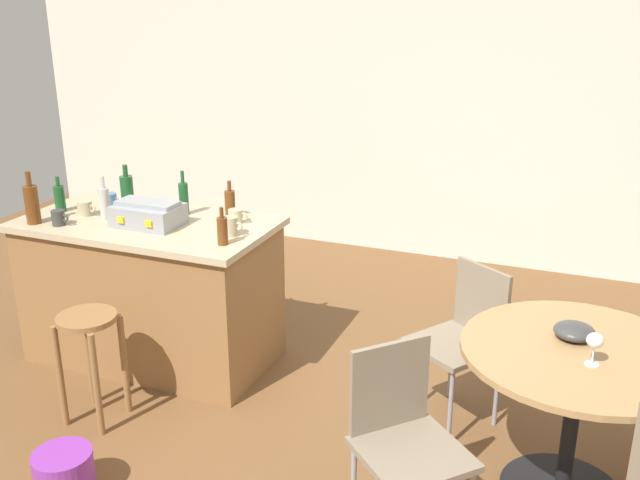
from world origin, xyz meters
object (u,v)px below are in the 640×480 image
Objects in this scene: bottle_2 at (222,230)px; cup_4 at (59,218)px; cup_0 at (231,226)px; wine_glass at (595,342)px; cup_2 at (236,216)px; serving_bowl at (574,331)px; bottle_3 at (60,198)px; plastic_bucket at (64,474)px; folding_chair_right at (464,333)px; bottle_5 at (105,203)px; kitchen_island at (152,290)px; dining_table at (576,386)px; bottle_1 at (127,190)px; bottle_6 at (230,203)px; bottle_4 at (184,198)px; cup_1 at (111,201)px; folding_chair_near at (404,435)px; bottle_0 at (32,203)px; cup_3 at (85,208)px; wooden_stool at (90,345)px; toolbox at (148,214)px.

bottle_2 reaches higher than cup_4.
wine_glass is at bearing -14.98° from cup_0.
serving_bowl is at bearing -14.88° from cup_2.
plastic_bucket is (0.99, -1.27, -0.87)m from bottle_3.
cup_2 is at bearing 10.25° from bottle_3.
folding_chair_right is 3.16× the size of plastic_bucket.
serving_bowl is (3.08, -0.32, -0.20)m from bottle_3.
bottle_2 reaches higher than serving_bowl.
wine_glass is (2.80, -0.51, -0.14)m from bottle_5.
kitchen_island reaches higher than dining_table.
bottle_6 is (0.73, 0.02, -0.01)m from bottle_1.
bottle_5 is at bearing -78.68° from bottle_1.
kitchen_island is 5.58× the size of bottle_4.
cup_1 is at bearing -170.62° from bottle_4.
folding_chair_near is at bearing -137.79° from dining_table.
bottle_6 reaches higher than serving_bowl.
dining_table is 2.34m from plastic_bucket.
bottle_6 is at bearing 113.91° from bottle_2.
bottle_0 is 0.31m from cup_3.
folding_chair_right is 2.32m from cup_1.
bottle_5 is 0.18m from cup_3.
bottle_1 is 0.52m from cup_4.
bottle_0 reaches higher than folding_chair_near.
wooden_stool is at bearing 115.52° from plastic_bucket.
folding_chair_right is 2.60m from bottle_0.
bottle_3 is at bearing 174.16° from serving_bowl.
cup_2 is (0.09, -0.09, -0.05)m from bottle_6.
cup_4 is at bearing -132.81° from bottle_5.
bottle_3 is 1.15m from cup_2.
bottle_1 reaches higher than cup_0.
cup_0 reaches higher than folding_chair_right.
plastic_bucket is (-0.05, -1.56, -0.87)m from bottle_6.
bottle_3 is 3.21m from wine_glass.
bottle_0 reaches higher than bottle_4.
wooden_stool is at bearing -61.91° from cup_1.
cup_1 reaches higher than cup_2.
toolbox is at bearing -0.14° from bottle_5.
bottle_6 is (-1.50, 0.24, 0.48)m from folding_chair_right.
folding_chair_near is 1.59m from plastic_bucket.
bottle_2 is at bearing -7.47° from bottle_3.
cup_2 is at bearing -45.67° from bottle_6.
plastic_bucket is at bearing -46.25° from bottle_0.
serving_bowl is (2.04, -0.61, -0.20)m from bottle_6.
bottle_3 is 0.20m from cup_3.
bottle_5 is at bearing -162.95° from cup_2.
cup_0 is 1.53m from plastic_bucket.
serving_bowl is (2.37, 0.38, 0.35)m from wooden_stool.
bottle_6 is (1.04, 0.29, 0.00)m from bottle_3.
wooden_stool is 1.01m from bottle_0.
bottle_3 is 1.83m from plastic_bucket.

